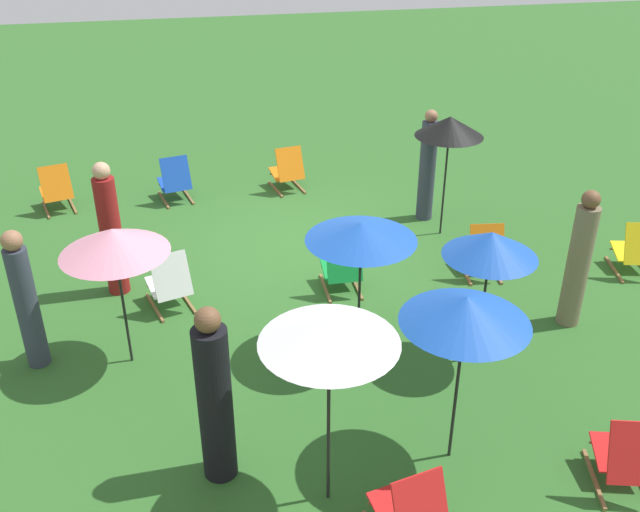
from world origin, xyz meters
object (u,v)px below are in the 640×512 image
object	(u,v)px
deckchair_11	(636,250)
deckchair_8	(483,252)
person_0	(111,232)
person_1	(427,168)
deckchair_1	(287,171)
umbrella_2	(466,310)
umbrella_5	(361,232)
umbrella_4	(113,241)
deckchair_7	(342,267)
person_4	(215,400)
deckchair_10	(411,512)
person_2	(579,262)
umbrella_0	(329,332)
deckchair_6	(56,190)
deckchair_0	(175,181)
deckchair_2	(627,457)
deckchair_4	(169,283)
umbrella_3	(491,245)
umbrella_1	(450,127)
person_3	(26,301)

from	to	relation	value
deckchair_11	deckchair_8	bearing A→B (deg)	2.86
person_0	person_1	xyz separation A→B (m)	(-4.92, -1.36, -0.02)
deckchair_1	umbrella_2	bearing A→B (deg)	83.22
umbrella_5	umbrella_4	bearing A→B (deg)	-7.81
umbrella_2	person_1	distance (m)	5.59
deckchair_7	person_4	bearing A→B (deg)	59.09
deckchair_10	person_2	distance (m)	4.23
deckchair_7	person_2	xyz separation A→B (m)	(-2.68, 1.37, 0.52)
deckchair_11	umbrella_0	world-z (taller)	umbrella_0
deckchair_6	umbrella_4	distance (m)	4.97
umbrella_0	person_1	distance (m)	6.35
deckchair_0	person_0	distance (m)	3.12
deckchair_7	deckchair_8	size ratio (longest dim) A/B	1.00
deckchair_2	deckchair_4	world-z (taller)	same
deckchair_6	umbrella_2	xyz separation A→B (m)	(-4.44, 6.90, 1.36)
deckchair_4	person_4	bearing A→B (deg)	81.15
umbrella_3	person_0	world-z (taller)	person_0
deckchair_2	deckchair_10	xyz separation A→B (m)	(2.16, 0.19, 0.00)
deckchair_0	deckchair_10	bearing A→B (deg)	90.45
deckchair_1	umbrella_4	distance (m)	5.54
deckchair_4	person_2	distance (m)	5.23
person_4	deckchair_2	bearing A→B (deg)	17.52
deckchair_0	umbrella_1	distance (m)	4.87
deckchair_4	umbrella_4	world-z (taller)	umbrella_4
deckchair_2	person_1	xyz separation A→B (m)	(-0.15, -6.02, 0.53)
person_4	deckchair_6	bearing A→B (deg)	140.45
deckchair_10	deckchair_6	bearing A→B (deg)	-76.34
umbrella_1	person_0	world-z (taller)	umbrella_1
umbrella_3	umbrella_5	bearing A→B (deg)	-18.44
person_0	deckchair_0	bearing A→B (deg)	-10.25
deckchair_7	umbrella_5	bearing A→B (deg)	85.96
deckchair_0	deckchair_6	xyz separation A→B (m)	(1.98, -0.01, 0.00)
umbrella_3	umbrella_5	distance (m)	1.43
umbrella_0	person_1	bearing A→B (deg)	-117.45
deckchair_8	deckchair_11	bearing A→B (deg)	176.88
deckchair_1	person_0	bearing A→B (deg)	35.71
person_1	deckchair_4	bearing A→B (deg)	-146.42
deckchair_8	umbrella_4	size ratio (longest dim) A/B	0.48
person_0	person_2	world-z (taller)	person_0
deckchair_10	umbrella_3	bearing A→B (deg)	-136.44
umbrella_0	deckchair_8	bearing A→B (deg)	-130.46
deckchair_0	umbrella_0	xyz separation A→B (m)	(-1.15, 7.16, 1.50)
deckchair_2	person_1	distance (m)	6.04
umbrella_3	person_1	size ratio (longest dim) A/B	0.91
deckchair_4	person_3	size ratio (longest dim) A/B	0.49
umbrella_1	person_3	xyz separation A→B (m)	(5.86, 2.24, -0.92)
person_1	deckchair_1	bearing A→B (deg)	149.92
deckchair_10	umbrella_5	world-z (taller)	umbrella_5
deckchair_4	person_2	xyz separation A→B (m)	(-5.00, 1.43, 0.52)
deckchair_11	umbrella_2	xyz separation A→B (m)	(3.91, 2.90, 1.36)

